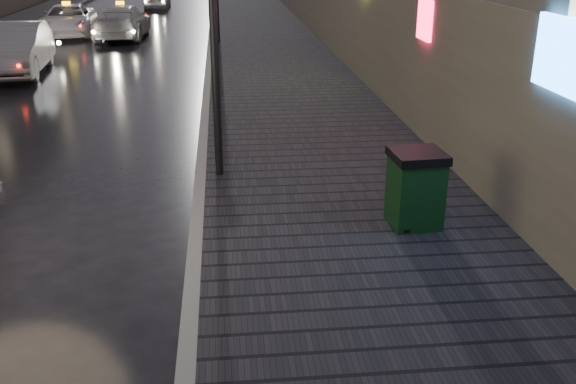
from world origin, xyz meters
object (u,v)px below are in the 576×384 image
taxi_mid (122,22)px  trash_bin (415,188)px  car_left_mid (15,49)px  taxi_far (68,20)px

taxi_mid → trash_bin: bearing=109.9°
trash_bin → car_left_mid: (-9.43, 13.33, 0.08)m
taxi_far → trash_bin: bearing=-71.7°
car_left_mid → taxi_mid: (2.31, 7.90, -0.08)m
trash_bin → taxi_far: size_ratio=0.23×
car_left_mid → taxi_far: bearing=87.0°
taxi_far → car_left_mid: bearing=-93.2°
taxi_far → taxi_mid: bearing=-31.7°
trash_bin → taxi_far: bearing=109.4°
trash_bin → taxi_mid: taxi_mid is taller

